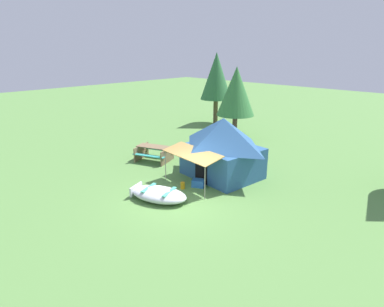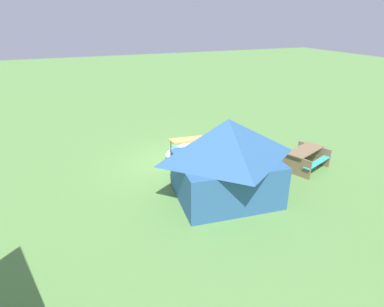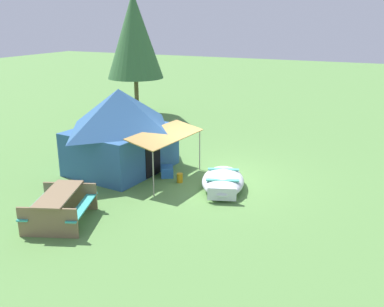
% 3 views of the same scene
% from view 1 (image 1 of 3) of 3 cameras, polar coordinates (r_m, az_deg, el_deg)
% --- Properties ---
extents(ground_plane, '(80.00, 80.00, 0.00)m').
position_cam_1_polar(ground_plane, '(12.74, -1.49, -8.20)').
color(ground_plane, '#5A8A44').
extents(beached_rowboat, '(2.58, 1.94, 0.47)m').
position_cam_1_polar(beached_rowboat, '(12.73, -5.86, -7.09)').
color(beached_rowboat, silver).
rests_on(beached_rowboat, ground_plane).
extents(canvas_cabin_tent, '(3.62, 4.01, 2.71)m').
position_cam_1_polar(canvas_cabin_tent, '(14.67, 5.40, 1.21)').
color(canvas_cabin_tent, '#2E5C91').
rests_on(canvas_cabin_tent, ground_plane).
extents(picnic_table, '(2.14, 1.94, 0.78)m').
position_cam_1_polar(picnic_table, '(17.06, -6.66, 0.32)').
color(picnic_table, '#7F6748').
rests_on(picnic_table, ground_plane).
extents(cooler_box, '(0.63, 0.59, 0.32)m').
position_cam_1_polar(cooler_box, '(13.87, 1.10, -5.21)').
color(cooler_box, blue).
rests_on(cooler_box, ground_plane).
extents(fuel_can, '(0.27, 0.27, 0.29)m').
position_cam_1_polar(fuel_can, '(13.68, -1.64, -5.63)').
color(fuel_can, orange).
rests_on(fuel_can, ground_plane).
extents(pine_tree_back_right, '(2.36, 2.36, 5.36)m').
position_cam_1_polar(pine_tree_back_right, '(25.13, 4.29, 13.33)').
color(pine_tree_back_right, brown).
rests_on(pine_tree_back_right, ground_plane).
extents(pine_tree_far_center, '(2.42, 2.42, 4.57)m').
position_cam_1_polar(pine_tree_far_center, '(21.12, 7.74, 10.74)').
color(pine_tree_far_center, brown).
rests_on(pine_tree_far_center, ground_plane).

